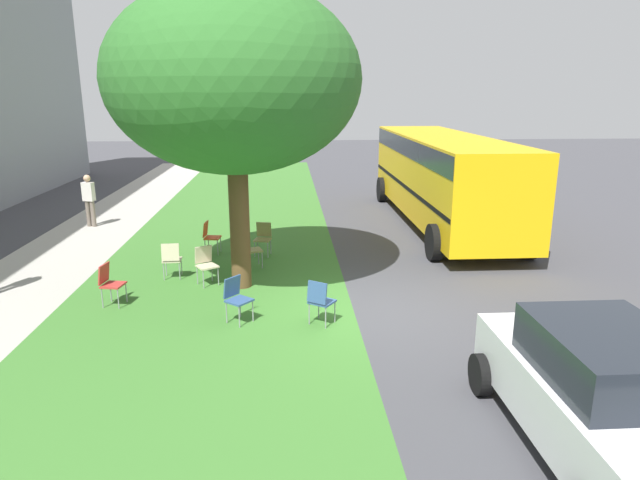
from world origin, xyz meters
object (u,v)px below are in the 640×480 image
Objects in this scene: chair_6 at (210,235)px; school_bus at (442,171)px; chair_3 at (250,247)px; street_tree at (234,80)px; pedestrian_1 at (89,198)px; chair_2 at (263,236)px; chair_0 at (110,281)px; chair_7 at (206,262)px; chair_4 at (320,299)px; chair_1 at (236,296)px; parked_car at (598,391)px; chair_5 at (171,258)px.

school_bus is (3.02, -7.15, 1.24)m from chair_6.
school_bus reaches higher than chair_3.
street_tree is 4.90m from chair_6.
chair_2 is at bearing -122.31° from pedestrian_1.
chair_0 is at bearing 138.95° from chair_2.
street_tree is 3.81× the size of pedestrian_1.
street_tree is 7.32× the size of chair_7.
chair_3 is 0.52× the size of pedestrian_1.
chair_1 is at bearing 80.74° from chair_4.
chair_3 is 7.18m from pedestrian_1.
chair_2 is 9.72m from parked_car.
chair_7 is at bearing 151.77° from chair_2.
chair_7 is 0.08× the size of school_bus.
chair_3 is (3.37, -0.07, 0.00)m from chair_1.
chair_0 is 1.00× the size of chair_7.
street_tree is at bearing -158.74° from chair_6.
chair_2 is 1.46m from chair_6.
chair_2 is 1.00× the size of chair_3.
chair_4 and chair_5 have the same top height.
parked_car is (-5.29, -7.26, 0.32)m from chair_0.
pedestrian_1 is at bearing 33.67° from chair_1.
chair_6 is at bearing 28.44° from chair_4.
school_bus is (6.69, -8.70, 1.24)m from chair_0.
chair_6 is at bearing -128.35° from pedestrian_1.
chair_3 is (2.36, -2.72, 0.00)m from chair_0.
chair_1 is 1.59m from chair_4.
chair_2 is 1.11m from chair_3.
pedestrian_1 is (6.05, 5.31, -3.56)m from street_tree.
school_bus is at bearing -52.44° from chair_0.
chair_6 is 7.86m from school_bus.
chair_5 is 9.37m from school_bus.
chair_3 is at bearing -66.91° from chair_5.
chair_3 is 8.90m from parked_car.
chair_1 is 0.24× the size of parked_car.
chair_0 is at bearing 127.56° from school_bus.
parked_car is at bearing -147.50° from chair_6.
chair_2 and chair_3 have the same top height.
chair_2 and chair_4 have the same top height.
street_tree is at bearing 35.87° from chair_4.
chair_0 and chair_4 have the same top height.
chair_3 is (-1.08, 0.27, 0.00)m from chair_2.
street_tree reaches higher than chair_1.
chair_7 is at bearing 44.96° from chair_4.
pedestrian_1 is (3.61, 5.70, 0.41)m from chair_2.
chair_5 is (2.61, 1.72, 0.00)m from chair_1.
chair_4 is (-0.26, -1.57, 0.00)m from chair_1.
street_tree reaches higher than chair_7.
chair_0 is 2.84m from chair_1.
chair_1 is at bearing 175.63° from chair_2.
chair_0 and chair_3 have the same top height.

